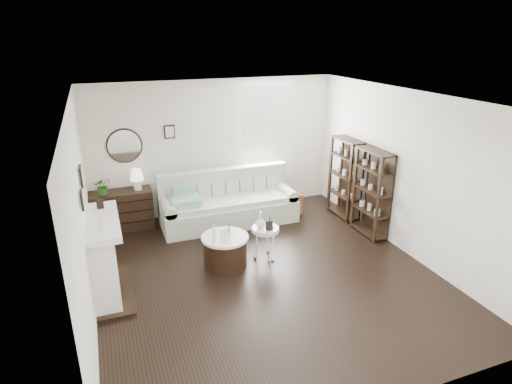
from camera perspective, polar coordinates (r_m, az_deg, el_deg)
name	(u,v)px	position (r m, az deg, el deg)	size (l,w,h in m)	color
room	(250,133)	(8.81, -0.78, 7.85)	(5.50, 5.50, 5.50)	black
fireplace	(105,260)	(6.43, -19.55, -8.54)	(0.50, 1.40, 1.84)	white
shelf_unit_far	(345,178)	(8.71, 11.81, 1.83)	(0.30, 0.80, 1.60)	black
shelf_unit_near	(372,193)	(8.02, 15.18, -0.13)	(0.30, 0.80, 1.60)	black
sofa	(228,206)	(8.42, -3.75, -1.81)	(2.62, 0.91, 1.02)	#B0BAA6
quilt	(186,201)	(8.02, -9.38, -1.25)	(0.55, 0.45, 0.14)	#268C5F
suitcase	(286,205)	(8.79, 4.05, -1.69)	(0.65, 0.22, 0.43)	brown
dresser	(122,210)	(8.47, -17.43, -2.33)	(1.13, 0.49, 0.75)	black
table_lamp	(137,179)	(8.29, -15.59, 1.63)	(0.25, 0.25, 0.40)	beige
potted_plant	(103,186)	(8.24, -19.76, 0.77)	(0.29, 0.26, 0.33)	#275C1A
drum_table	(225,251)	(6.90, -4.12, -7.82)	(0.75, 0.75, 0.52)	black
pedestal_table	(265,230)	(7.02, 1.25, -5.11)	(0.45, 0.45, 0.54)	silver
eiffel_drum	(229,229)	(6.81, -3.64, -4.97)	(0.10, 0.10, 0.17)	black
bottle_drum	(214,233)	(6.61, -5.56, -5.42)	(0.06, 0.06, 0.27)	silver
card_frame_drum	(225,236)	(6.56, -4.16, -5.84)	(0.16, 0.01, 0.21)	silver
eiffel_ped	(270,221)	(7.02, 1.84, -3.90)	(0.10, 0.10, 0.18)	black
flask_ped	(260,220)	(6.93, 0.60, -3.75)	(0.15, 0.15, 0.28)	silver
card_frame_ped	(269,226)	(6.87, 1.77, -4.54)	(0.12, 0.01, 0.16)	black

